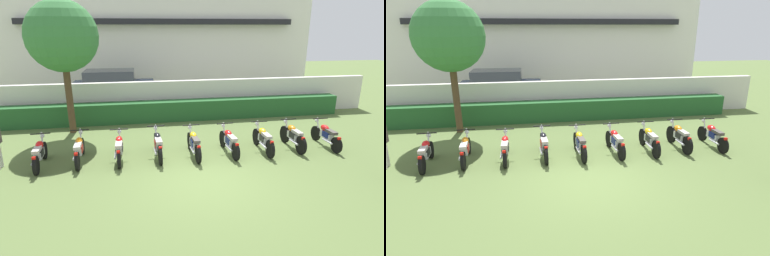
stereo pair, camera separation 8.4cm
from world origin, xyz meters
TOP-DOWN VIEW (x-y plane):
  - ground at (0.00, 0.00)m, footprint 60.00×60.00m
  - building at (0.00, 16.68)m, footprint 20.95×6.50m
  - compound_wall at (0.00, 7.00)m, footprint 19.90×0.30m
  - hedge_row at (0.00, 6.30)m, footprint 15.92×0.70m
  - parked_car at (-3.10, 10.35)m, footprint 4.54×2.14m
  - tree_near_inspector at (-4.50, 5.27)m, footprint 2.73×2.73m
  - motorcycle_in_row_0 at (-4.90, 1.88)m, footprint 0.60×1.84m
  - motorcycle_in_row_1 at (-3.74, 2.03)m, footprint 0.60×1.91m
  - motorcycle_in_row_2 at (-2.47, 1.91)m, footprint 0.60×1.80m
  - motorcycle_in_row_3 at (-1.21, 1.99)m, footprint 0.60×1.89m
  - motorcycle_in_row_4 at (-0.00, 1.89)m, footprint 0.60×1.90m
  - motorcycle_in_row_5 at (1.24, 1.89)m, footprint 0.60×1.89m
  - motorcycle_in_row_6 at (2.47, 1.88)m, footprint 0.60×1.89m
  - motorcycle_in_row_7 at (3.63, 1.98)m, footprint 0.60×1.84m
  - motorcycle_in_row_8 at (4.91, 1.92)m, footprint 0.60×1.89m

SIDE VIEW (x-z plane):
  - ground at x=0.00m, z-range 0.00..0.00m
  - motorcycle_in_row_8 at x=4.91m, z-range -0.03..0.91m
  - motorcycle_in_row_1 at x=-3.74m, z-range -0.03..0.91m
  - motorcycle_in_row_0 at x=-4.90m, z-range -0.03..0.91m
  - motorcycle_in_row_2 at x=-2.47m, z-range -0.03..0.91m
  - motorcycle_in_row_5 at x=1.24m, z-range -0.03..0.92m
  - motorcycle_in_row_4 at x=0.00m, z-range -0.03..0.93m
  - motorcycle_in_row_6 at x=2.47m, z-range -0.03..0.93m
  - motorcycle_in_row_3 at x=-1.21m, z-range -0.03..0.94m
  - motorcycle_in_row_7 at x=3.63m, z-range -0.03..0.95m
  - hedge_row at x=0.00m, z-range 0.00..0.93m
  - compound_wall at x=0.00m, z-range 0.00..1.75m
  - parked_car at x=-3.10m, z-range -0.01..1.88m
  - tree_near_inspector at x=-4.50m, z-range 1.22..6.45m
  - building at x=0.00m, z-range 0.00..8.51m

